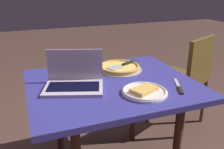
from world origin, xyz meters
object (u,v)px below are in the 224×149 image
laptop (74,80)px  chair_near (186,75)px  dining_table (112,94)px  pizza_tray (119,67)px  drink_cup (82,67)px  pizza_plate (144,91)px  table_knife (179,87)px

laptop → chair_near: 1.17m
chair_near → dining_table: bearing=22.7°
pizza_tray → chair_near: (-0.72, -0.16, -0.21)m
drink_cup → pizza_plate: bearing=118.2°
drink_cup → chair_near: size_ratio=0.09×
drink_cup → chair_near: bearing=-173.0°
laptop → pizza_tray: bearing=-153.1°
dining_table → table_knife: size_ratio=4.68×
dining_table → drink_cup: size_ratio=13.55×
dining_table → drink_cup: 0.30m
dining_table → pizza_tray: (-0.13, -0.20, 0.10)m
pizza_plate → laptop: bearing=-33.4°
laptop → drink_cup: laptop is taller
table_knife → drink_cup: (0.48, -0.46, 0.04)m
laptop → pizza_tray: (-0.37, -0.19, -0.02)m
laptop → pizza_tray: 0.42m
pizza_tray → chair_near: 0.76m
laptop → pizza_plate: bearing=146.6°
dining_table → table_knife: table_knife is taller
table_knife → drink_cup: bearing=-44.1°
pizza_plate → drink_cup: (0.25, -0.46, 0.03)m
laptop → pizza_tray: laptop is taller
laptop → drink_cup: (-0.11, -0.23, -0.00)m
drink_cup → chair_near: chair_near is taller
laptop → dining_table: bearing=177.6°
dining_table → table_knife: 0.42m
dining_table → laptop: laptop is taller
pizza_tray → drink_cup: size_ratio=4.23×
laptop → drink_cup: size_ratio=5.23×
dining_table → pizza_tray: 0.26m
drink_cup → chair_near: 1.02m
laptop → pizza_plate: laptop is taller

